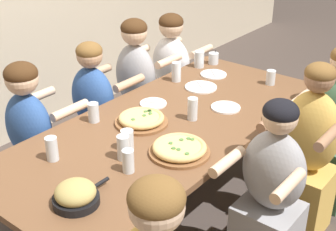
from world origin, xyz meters
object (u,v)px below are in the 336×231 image
(empty_plate_b, at_px, (226,107))
(cocktail_glass_blue, at_px, (213,59))
(pizza_board_main, at_px, (179,149))
(diner_far_center, at_px, (95,121))
(drinking_glass_g, at_px, (52,150))
(drinking_glass_h, at_px, (123,149))
(diner_near_midright, at_px, (307,159))
(drinking_glass_d, at_px, (176,73))
(diner_far_midright, at_px, (137,96))
(diner_far_midleft, at_px, (33,149))
(diner_near_right, at_px, (331,135))
(diner_far_right, at_px, (171,81))
(drinking_glass_e, at_px, (193,110))
(drinking_glass_c, at_px, (94,113))
(drinking_glass_b, at_px, (199,60))
(empty_plate_a, at_px, (213,74))
(skillet_bowl, at_px, (76,195))
(drinking_glass_f, at_px, (271,78))
(drinking_glass_a, at_px, (127,140))
(drinking_glass_i, at_px, (128,161))
(diner_near_center, at_px, (270,200))
(empty_plate_d, at_px, (153,103))
(empty_plate_c, at_px, (201,87))
(pizza_board_second, at_px, (141,120))

(empty_plate_b, bearing_deg, cocktail_glass_blue, 39.00)
(pizza_board_main, relative_size, diner_far_center, 0.31)
(drinking_glass_g, xyz_separation_m, drinking_glass_h, (0.24, -0.29, 0.00))
(diner_near_midright, bearing_deg, drinking_glass_d, -4.76)
(drinking_glass_g, relative_size, diner_far_midright, 0.11)
(diner_far_midleft, bearing_deg, diner_near_right, 43.57)
(pizza_board_main, xyz_separation_m, diner_far_right, (1.22, 1.01, -0.26))
(empty_plate_b, xyz_separation_m, drinking_glass_e, (-0.27, 0.08, 0.06))
(empty_plate_b, relative_size, diner_near_midright, 0.17)
(cocktail_glass_blue, height_order, drinking_glass_c, drinking_glass_c)
(cocktail_glass_blue, height_order, drinking_glass_h, drinking_glass_h)
(drinking_glass_b, relative_size, diner_far_right, 0.12)
(empty_plate_a, xyz_separation_m, drinking_glass_h, (-1.32, -0.29, 0.05))
(drinking_glass_d, bearing_deg, skillet_bowl, -159.72)
(drinking_glass_e, height_order, diner_near_right, diner_near_right)
(drinking_glass_d, height_order, drinking_glass_f, drinking_glass_d)
(empty_plate_a, bearing_deg, drinking_glass_a, -169.01)
(empty_plate_b, relative_size, drinking_glass_d, 1.33)
(drinking_glass_i, height_order, diner_near_center, diner_near_center)
(skillet_bowl, height_order, drinking_glass_b, drinking_glass_b)
(pizza_board_main, relative_size, empty_plate_a, 1.68)
(diner_near_right, distance_m, diner_far_right, 1.47)
(cocktail_glass_blue, distance_m, diner_far_right, 0.47)
(diner_far_center, distance_m, diner_near_center, 1.47)
(cocktail_glass_blue, bearing_deg, diner_near_right, -98.60)
(skillet_bowl, relative_size, drinking_glass_b, 2.43)
(empty_plate_b, relative_size, drinking_glass_b, 1.48)
(empty_plate_d, xyz_separation_m, drinking_glass_h, (-0.63, -0.32, 0.05))
(pizza_board_main, xyz_separation_m, diner_near_center, (0.24, -0.46, -0.27))
(drinking_glass_c, distance_m, diner_far_midright, 0.90)
(drinking_glass_c, bearing_deg, cocktail_glass_blue, -0.65)
(skillet_bowl, height_order, diner_far_midright, diner_far_midright)
(drinking_glass_c, height_order, diner_far_right, diner_far_right)
(diner_far_midleft, bearing_deg, diner_near_center, 18.70)
(skillet_bowl, bearing_deg, empty_plate_c, 12.33)
(empty_plate_d, relative_size, cocktail_glass_blue, 1.59)
(drinking_glass_d, relative_size, diner_far_midleft, 0.13)
(drinking_glass_i, distance_m, diner_far_center, 1.14)
(diner_far_right, xyz_separation_m, diner_near_center, (-0.98, -1.47, -0.02))
(cocktail_glass_blue, xyz_separation_m, drinking_glass_c, (-1.33, 0.01, 0.02))
(drinking_glass_h, relative_size, diner_far_right, 0.12)
(empty_plate_c, xyz_separation_m, diner_near_center, (-0.59, -0.89, -0.25))
(diner_far_right, bearing_deg, drinking_glass_d, -47.91)
(cocktail_glass_blue, bearing_deg, empty_plate_a, -146.23)
(empty_plate_c, height_order, diner_far_right, diner_far_right)
(diner_far_midleft, height_order, diner_far_center, diner_far_midleft)
(drinking_glass_a, height_order, drinking_glass_i, drinking_glass_i)
(pizza_board_main, bearing_deg, drinking_glass_c, 92.08)
(pizza_board_main, relative_size, pizza_board_second, 1.03)
(empty_plate_c, height_order, cocktail_glass_blue, cocktail_glass_blue)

